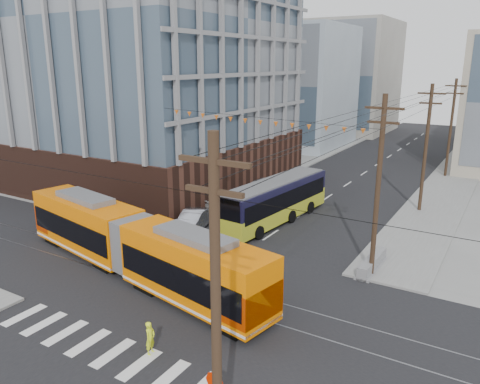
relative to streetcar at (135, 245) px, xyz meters
name	(u,v)px	position (x,y,z in m)	size (l,w,h in m)	color
ground	(145,318)	(3.98, -3.64, -1.97)	(160.00, 160.00, 0.00)	slate
office_building	(129,47)	(-18.02, 19.36, 12.33)	(30.00, 25.00, 28.60)	#381E16
bg_bldg_nw_near	(287,87)	(-13.02, 48.36, 7.03)	(18.00, 16.00, 18.00)	#8C99A5
bg_bldg_nw_far	(348,77)	(-10.02, 68.36, 8.03)	(16.00, 18.00, 20.00)	gray
utility_pole_near	(216,323)	(12.48, -9.64, 3.53)	(0.30, 0.30, 11.00)	black
utility_pole_far	(466,116)	(12.48, 52.36, 3.53)	(0.30, 0.30, 11.00)	black
streetcar	(135,245)	(0.00, 0.00, 0.00)	(20.47, 2.88, 3.94)	#E56800
city_bus	(275,201)	(2.73, 13.41, -0.20)	(2.71, 12.52, 3.55)	black
parked_car_silver	(197,217)	(-1.92, 9.01, -1.17)	(1.69, 4.84, 1.60)	#999CA7
parked_car_white	(231,205)	(-1.61, 13.57, -1.27)	(1.98, 4.86, 1.41)	silver
parked_car_grey	(268,185)	(-1.91, 21.20, -1.26)	(2.36, 5.11, 1.42)	slate
pedestrian	(150,338)	(6.25, -5.75, -1.19)	(0.57, 0.38, 1.57)	#E1F71F
jersey_barrier	(372,263)	(12.28, 8.25, -1.56)	(0.94, 4.16, 0.83)	gray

